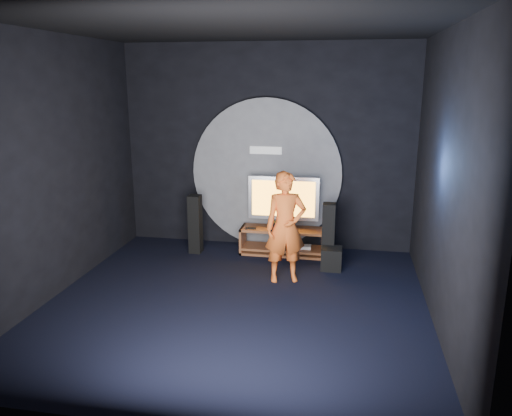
{
  "coord_description": "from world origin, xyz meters",
  "views": [
    {
      "loc": [
        1.37,
        -5.96,
        2.91
      ],
      "look_at": [
        0.08,
        1.05,
        1.05
      ],
      "focal_mm": 35.0,
      "sensor_mm": 36.0,
      "label": 1
    }
  ],
  "objects": [
    {
      "name": "front_wall",
      "position": [
        0.0,
        -2.5,
        1.75
      ],
      "size": [
        5.0,
        0.04,
        3.5
      ],
      "primitive_type": "cube",
      "color": "black",
      "rests_on": "ground"
    },
    {
      "name": "right_wall",
      "position": [
        2.5,
        0.0,
        1.75
      ],
      "size": [
        0.04,
        5.0,
        3.5
      ],
      "primitive_type": "cube",
      "color": "black",
      "rests_on": "ground"
    },
    {
      "name": "back_wall",
      "position": [
        0.0,
        2.5,
        1.75
      ],
      "size": [
        5.0,
        0.04,
        3.5
      ],
      "primitive_type": "cube",
      "color": "black",
      "rests_on": "ground"
    },
    {
      "name": "media_console",
      "position": [
        0.36,
        2.05,
        0.19
      ],
      "size": [
        1.42,
        0.45,
        0.45
      ],
      "color": "brown",
      "rests_on": "ground"
    },
    {
      "name": "remote",
      "position": [
        -0.17,
        1.93,
        0.46
      ],
      "size": [
        0.18,
        0.05,
        0.02
      ],
      "primitive_type": "cube",
      "color": "black",
      "rests_on": "media_console"
    },
    {
      "name": "floor",
      "position": [
        0.0,
        0.0,
        0.0
      ],
      "size": [
        5.0,
        5.0,
        0.0
      ],
      "primitive_type": "plane",
      "color": "black",
      "rests_on": "ground"
    },
    {
      "name": "left_wall",
      "position": [
        -2.5,
        0.0,
        1.75
      ],
      "size": [
        0.04,
        5.0,
        3.5
      ],
      "primitive_type": "cube",
      "color": "black",
      "rests_on": "ground"
    },
    {
      "name": "wall_disc_panel",
      "position": [
        0.0,
        2.44,
        1.3
      ],
      "size": [
        2.6,
        0.11,
        2.6
      ],
      "color": "#515156",
      "rests_on": "ground"
    },
    {
      "name": "tower_speaker_left",
      "position": [
        -1.12,
        1.86,
        0.5
      ],
      "size": [
        0.2,
        0.22,
        1.0
      ],
      "primitive_type": "cube",
      "color": "black",
      "rests_on": "ground"
    },
    {
      "name": "ceiling",
      "position": [
        0.0,
        0.0,
        3.5
      ],
      "size": [
        5.0,
        5.0,
        0.01
      ],
      "primitive_type": "cube",
      "color": "black",
      "rests_on": "back_wall"
    },
    {
      "name": "player",
      "position": [
        0.54,
        0.91,
        0.82
      ],
      "size": [
        0.68,
        0.55,
        1.63
      ],
      "primitive_type": "imported",
      "rotation": [
        0.0,
        0.0,
        0.3
      ],
      "color": "#D3541C",
      "rests_on": "ground"
    },
    {
      "name": "center_speaker",
      "position": [
        0.35,
        1.9,
        0.53
      ],
      "size": [
        0.4,
        0.15,
        0.15
      ],
      "primitive_type": "cube",
      "color": "black",
      "rests_on": "media_console"
    },
    {
      "name": "tv",
      "position": [
        0.35,
        2.12,
        0.93
      ],
      "size": [
        1.19,
        0.22,
        0.87
      ],
      "color": "#B9B9C1",
      "rests_on": "media_console"
    },
    {
      "name": "tower_speaker_right",
      "position": [
        1.13,
        1.72,
        0.5
      ],
      "size": [
        0.2,
        0.22,
        1.0
      ],
      "primitive_type": "cube",
      "color": "black",
      "rests_on": "ground"
    },
    {
      "name": "subwoofer",
      "position": [
        1.2,
        1.48,
        0.17
      ],
      "size": [
        0.32,
        0.32,
        0.35
      ],
      "primitive_type": "cube",
      "color": "black",
      "rests_on": "ground"
    }
  ]
}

